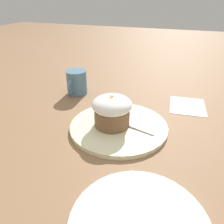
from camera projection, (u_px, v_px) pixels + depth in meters
The scene contains 6 objects.
ground_plane at pixel (119, 128), 0.61m from camera, with size 4.00×4.00×0.00m, color #846042.
dessert_plate at pixel (119, 126), 0.61m from camera, with size 0.27×0.27×0.01m.
carrot_cake at pixel (112, 110), 0.59m from camera, with size 0.11×0.11×0.09m.
spoon at pixel (125, 124), 0.61m from camera, with size 0.05×0.13×0.01m.
coffee_cup at pixel (77, 82), 0.80m from camera, with size 0.10×0.07×0.09m.
paper_napkin at pixel (188, 106), 0.73m from camera, with size 0.14×0.13×0.00m.
Camera 1 is at (0.49, 0.16, 0.33)m, focal length 35.00 mm.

